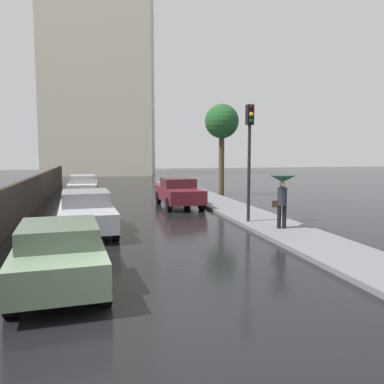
{
  "coord_description": "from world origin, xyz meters",
  "views": [
    {
      "loc": [
        -1.25,
        -5.94,
        2.81
      ],
      "look_at": [
        1.65,
        6.08,
        1.55
      ],
      "focal_mm": 36.92,
      "sensor_mm": 36.0,
      "label": 1
    }
  ],
  "objects_px": {
    "car_maroon_near_kerb": "(179,192)",
    "street_tree_near": "(222,123)",
    "traffic_light": "(250,141)",
    "pedestrian_with_umbrella_far": "(282,187)",
    "car_silver_far_lane": "(86,211)",
    "car_white_far_ahead": "(83,186)",
    "car_green_mid_road": "(60,253)"
  },
  "relations": [
    {
      "from": "pedestrian_with_umbrella_far",
      "to": "traffic_light",
      "type": "relative_size",
      "value": 0.42
    },
    {
      "from": "car_maroon_near_kerb",
      "to": "street_tree_near",
      "type": "relative_size",
      "value": 0.75
    },
    {
      "from": "car_silver_far_lane",
      "to": "traffic_light",
      "type": "bearing_deg",
      "value": 176.32
    },
    {
      "from": "car_white_far_ahead",
      "to": "traffic_light",
      "type": "xyz_separation_m",
      "value": [
        6.49,
        -11.11,
        2.47
      ]
    },
    {
      "from": "car_white_far_ahead",
      "to": "pedestrian_with_umbrella_far",
      "type": "xyz_separation_m",
      "value": [
        7.09,
        -12.68,
        0.85
      ]
    },
    {
      "from": "pedestrian_with_umbrella_far",
      "to": "car_white_far_ahead",
      "type": "bearing_deg",
      "value": -45.57
    },
    {
      "from": "car_maroon_near_kerb",
      "to": "pedestrian_with_umbrella_far",
      "type": "xyz_separation_m",
      "value": [
        2.2,
        -7.17,
        0.83
      ]
    },
    {
      "from": "car_maroon_near_kerb",
      "to": "traffic_light",
      "type": "bearing_deg",
      "value": -75.28
    },
    {
      "from": "car_white_far_ahead",
      "to": "car_green_mid_road",
      "type": "bearing_deg",
      "value": 90.31
    },
    {
      "from": "street_tree_near",
      "to": "car_silver_far_lane",
      "type": "bearing_deg",
      "value": -129.25
    },
    {
      "from": "car_maroon_near_kerb",
      "to": "traffic_light",
      "type": "xyz_separation_m",
      "value": [
        1.59,
        -5.6,
        2.45
      ]
    },
    {
      "from": "car_green_mid_road",
      "to": "car_white_far_ahead",
      "type": "bearing_deg",
      "value": -93.86
    },
    {
      "from": "traffic_light",
      "to": "pedestrian_with_umbrella_far",
      "type": "bearing_deg",
      "value": -68.92
    },
    {
      "from": "car_silver_far_lane",
      "to": "street_tree_near",
      "type": "xyz_separation_m",
      "value": [
        8.15,
        9.98,
        3.88
      ]
    },
    {
      "from": "car_maroon_near_kerb",
      "to": "car_white_far_ahead",
      "type": "xyz_separation_m",
      "value": [
        -4.89,
        5.52,
        -0.02
      ]
    },
    {
      "from": "car_silver_far_lane",
      "to": "traffic_light",
      "type": "relative_size",
      "value": 1.05
    },
    {
      "from": "car_silver_far_lane",
      "to": "street_tree_near",
      "type": "bearing_deg",
      "value": -132.55
    },
    {
      "from": "car_white_far_ahead",
      "to": "pedestrian_with_umbrella_far",
      "type": "bearing_deg",
      "value": 119.35
    },
    {
      "from": "car_maroon_near_kerb",
      "to": "car_green_mid_road",
      "type": "xyz_separation_m",
      "value": [
        -4.84,
        -11.25,
        -0.04
      ]
    },
    {
      "from": "car_white_far_ahead",
      "to": "car_silver_far_lane",
      "type": "distance_m",
      "value": 11.08
    },
    {
      "from": "car_green_mid_road",
      "to": "traffic_light",
      "type": "height_order",
      "value": "traffic_light"
    },
    {
      "from": "car_maroon_near_kerb",
      "to": "car_green_mid_road",
      "type": "height_order",
      "value": "car_maroon_near_kerb"
    },
    {
      "from": "car_green_mid_road",
      "to": "street_tree_near",
      "type": "bearing_deg",
      "value": -122.66
    },
    {
      "from": "car_silver_far_lane",
      "to": "pedestrian_with_umbrella_far",
      "type": "distance_m",
      "value": 6.88
    },
    {
      "from": "car_maroon_near_kerb",
      "to": "traffic_light",
      "type": "distance_m",
      "value": 6.31
    },
    {
      "from": "car_maroon_near_kerb",
      "to": "traffic_light",
      "type": "height_order",
      "value": "traffic_light"
    },
    {
      "from": "car_green_mid_road",
      "to": "pedestrian_with_umbrella_far",
      "type": "bearing_deg",
      "value": -153.92
    },
    {
      "from": "pedestrian_with_umbrella_far",
      "to": "traffic_light",
      "type": "height_order",
      "value": "traffic_light"
    },
    {
      "from": "car_silver_far_lane",
      "to": "car_white_far_ahead",
      "type": "bearing_deg",
      "value": -90.95
    },
    {
      "from": "pedestrian_with_umbrella_far",
      "to": "traffic_light",
      "type": "xyz_separation_m",
      "value": [
        -0.61,
        1.57,
        1.61
      ]
    },
    {
      "from": "car_maroon_near_kerb",
      "to": "pedestrian_with_umbrella_far",
      "type": "bearing_deg",
      "value": -74.12
    },
    {
      "from": "car_white_far_ahead",
      "to": "car_silver_far_lane",
      "type": "height_order",
      "value": "car_silver_far_lane"
    }
  ]
}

